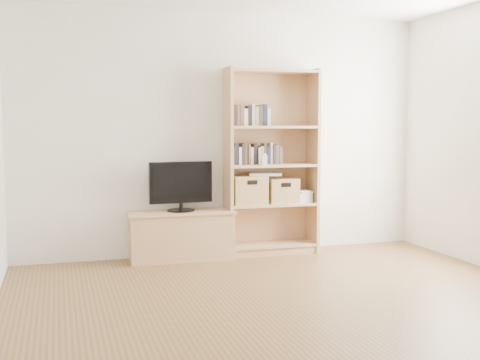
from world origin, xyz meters
name	(u,v)px	position (x,y,z in m)	size (l,w,h in m)	color
floor	(320,324)	(0.00, 0.00, 0.00)	(4.50, 5.00, 0.01)	brown
back_wall	(225,134)	(0.00, 2.50, 1.30)	(4.50, 0.02, 2.60)	silver
tv_stand	(181,236)	(-0.53, 2.30, 0.24)	(1.06, 0.40, 0.49)	tan
bookshelf	(271,162)	(0.47, 2.32, 1.00)	(1.00, 0.36, 2.00)	tan
television	(181,186)	(-0.53, 2.30, 0.77)	(0.66, 0.05, 0.52)	black
books_row_mid	(271,154)	(0.47, 2.34, 1.09)	(0.81, 0.16, 0.22)	#37332D
books_row_upper	(251,116)	(0.25, 2.35, 1.49)	(0.39, 0.14, 0.21)	#37332D
baby_monitor	(265,160)	(0.35, 2.21, 1.03)	(0.05, 0.03, 0.10)	white
basket_left	(248,190)	(0.20, 2.32, 0.71)	(0.37, 0.30, 0.30)	#A6814B
basket_right	(282,190)	(0.59, 2.31, 0.69)	(0.32, 0.27, 0.27)	#A6814B
laptop	(265,174)	(0.39, 2.32, 0.87)	(0.34, 0.24, 0.03)	silver
magazine_stack	(301,197)	(0.81, 2.31, 0.61)	(0.16, 0.23, 0.11)	beige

